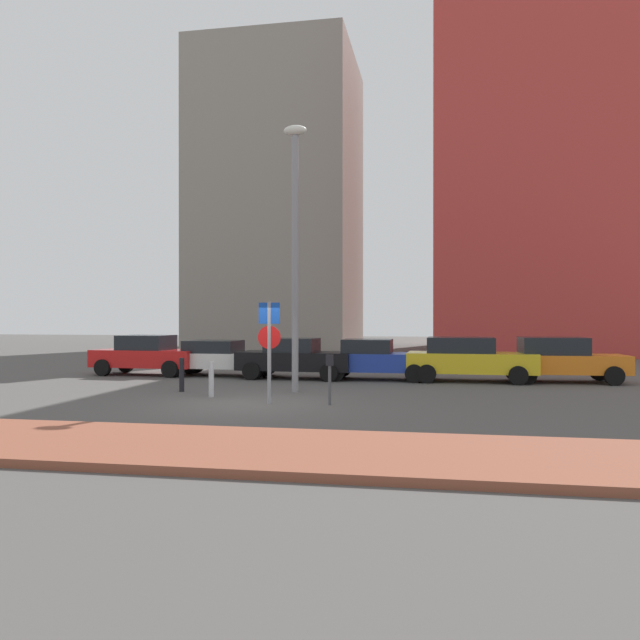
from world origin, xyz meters
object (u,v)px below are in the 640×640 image
parked_car_red (147,355)px  parked_car_orange (561,359)px  parking_sign_post (269,340)px  parked_car_blue (375,359)px  traffic_bollard_near (182,375)px  parked_car_yellow (469,358)px  traffic_bollard_mid (211,379)px  parking_meter (330,372)px  street_lamp (295,238)px  parked_car_black (295,358)px  parked_car_white (221,357)px

parked_car_red → parked_car_orange: bearing=-0.1°
parked_car_red → parking_sign_post: 9.98m
parked_car_blue → traffic_bollard_near: bearing=-138.7°
parked_car_yellow → traffic_bollard_mid: bearing=-141.8°
parked_car_red → parking_meter: (8.47, -7.08, 0.05)m
parked_car_red → parked_car_yellow: parked_car_red is taller
parked_car_yellow → parking_meter: (-3.79, -6.77, 0.03)m
parking_sign_post → traffic_bollard_mid: parking_sign_post is taller
traffic_bollard_mid → street_lamp: bearing=37.9°
parked_car_blue → parked_car_red: bearing=178.1°
parked_car_black → traffic_bollard_mid: size_ratio=4.30×
parked_car_yellow → traffic_bollard_near: bearing=-151.5°
parked_car_white → parked_car_yellow: size_ratio=1.02×
parking_meter → street_lamp: (-1.50, 2.60, 3.81)m
parked_car_yellow → street_lamp: bearing=-141.7°
parking_sign_post → traffic_bollard_mid: (-1.99, 1.08, -1.17)m
parked_car_blue → traffic_bollard_near: parked_car_blue is taller
parked_car_yellow → parked_car_white: bearing=177.0°
traffic_bollard_near → parked_car_blue: bearing=41.3°
parking_meter → traffic_bollard_mid: 3.71m
parked_car_black → parking_sign_post: parking_sign_post is taller
parked_car_blue → parked_car_orange: parked_car_orange is taller
parked_car_blue → parking_meter: bearing=-94.1°
parking_sign_post → street_lamp: 4.02m
parked_car_blue → parking_meter: parked_car_blue is taller
parked_car_black → parking_sign_post: size_ratio=1.61×
parked_car_yellow → traffic_bollard_near: 9.89m
parked_car_blue → parked_car_yellow: (3.30, -0.01, 0.06)m
parked_car_blue → parked_car_orange: bearing=2.5°
parked_car_orange → traffic_bollard_near: 12.83m
parked_car_red → traffic_bollard_mid: (4.91, -6.09, -0.29)m
street_lamp → parked_car_orange: bearing=27.9°
parked_car_yellow → traffic_bollard_near: size_ratio=4.36×
parked_car_yellow → traffic_bollard_mid: 9.35m
parked_car_black → traffic_bollard_mid: parked_car_black is taller
parked_car_yellow → street_lamp: (-5.29, -4.18, 3.84)m
parked_car_yellow → parking_sign_post: parking_sign_post is taller
parked_car_white → parking_sign_post: 8.37m
parked_car_blue → parking_sign_post: 7.23m
parked_car_red → traffic_bollard_mid: parked_car_red is taller
parked_car_white → street_lamp: size_ratio=0.57×
street_lamp → traffic_bollard_mid: bearing=-142.1°
parked_car_black → parking_meter: parked_car_black is taller
parked_car_orange → parking_sign_post: size_ratio=1.56×
parked_car_red → parked_car_blue: (8.96, -0.30, -0.04)m
parked_car_orange → traffic_bollard_near: (-11.81, -5.00, -0.30)m
parked_car_blue → parking_sign_post: parking_sign_post is taller
parking_meter → street_lamp: size_ratio=0.16×
traffic_bollard_near → traffic_bollard_mid: size_ratio=1.02×
parked_car_red → parking_sign_post: parking_sign_post is taller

